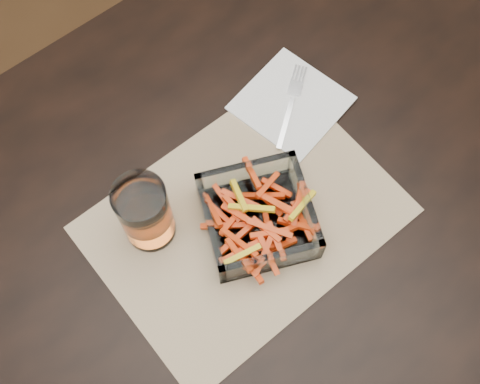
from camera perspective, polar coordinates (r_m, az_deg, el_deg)
name	(u,v)px	position (r m, az deg, el deg)	size (l,w,h in m)	color
dining_table	(297,182)	(1.05, 5.39, 0.92)	(1.60, 0.90, 0.75)	black
placemat	(245,219)	(0.93, 0.47, -2.57)	(0.45, 0.33, 0.00)	tan
glass_bowl	(258,218)	(0.90, 1.70, -2.44)	(0.21, 0.21, 0.06)	white
tumbler	(145,214)	(0.87, -8.95, -2.08)	(0.08, 0.08, 0.13)	white
napkin	(291,103)	(1.02, 4.89, 8.41)	(0.16, 0.16, 0.00)	white
fork	(291,103)	(1.02, 4.87, 8.41)	(0.14, 0.11, 0.00)	silver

